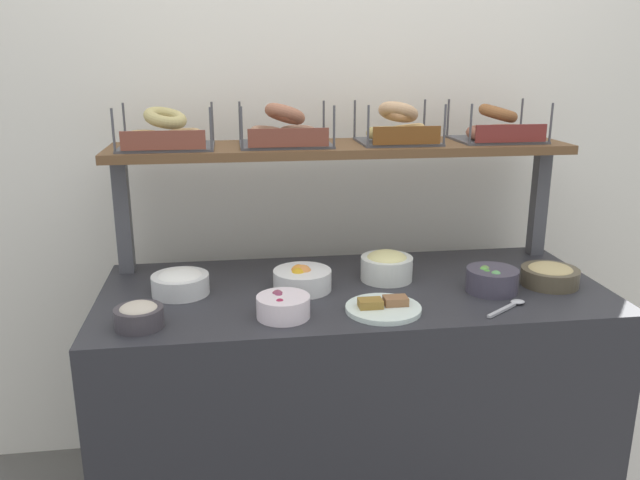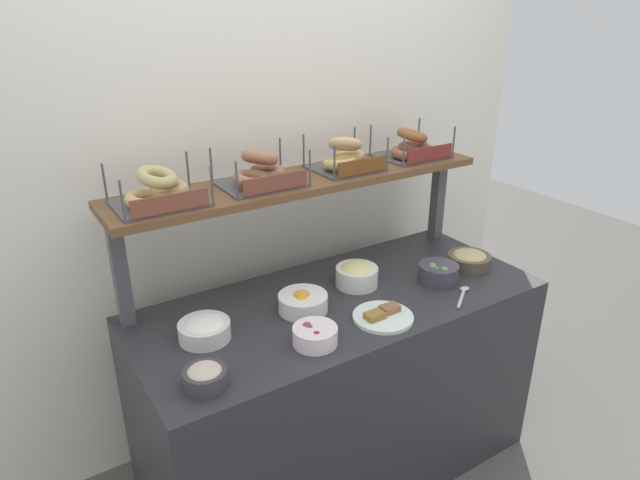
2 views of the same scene
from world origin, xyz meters
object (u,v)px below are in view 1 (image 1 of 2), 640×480
object	(u,v)px
bowl_tuna_salad	(139,315)
bowl_veggie_mix	(492,280)
bagel_basket_cinnamon_raisin	(497,128)
bowl_beet_salad	(283,306)
serving_spoon_near_plate	(511,305)
bowl_fruit_salad	(302,279)
bowl_cream_cheese	(180,282)
bagel_basket_sesame	(166,134)
bowl_hummus	(550,275)
bagel_basket_everything	(285,131)
bagel_basket_plain	(397,128)
serving_plate_white	(383,308)
bowl_egg_salad	(387,266)

from	to	relation	value
bowl_tuna_salad	bowl_veggie_mix	world-z (taller)	bowl_veggie_mix
bagel_basket_cinnamon_raisin	bowl_tuna_salad	bearing A→B (deg)	-157.79
bowl_tuna_salad	bowl_veggie_mix	bearing A→B (deg)	6.87
bowl_beet_salad	serving_spoon_near_plate	distance (m)	0.68
serving_spoon_near_plate	bowl_fruit_salad	bearing A→B (deg)	158.16
bowl_cream_cheese	bagel_basket_sesame	xyz separation A→B (m)	(-0.04, 0.23, 0.44)
bowl_tuna_salad	bowl_beet_salad	world-z (taller)	same
bowl_fruit_salad	bagel_basket_sesame	xyz separation A→B (m)	(-0.42, 0.25, 0.44)
bowl_hummus	bagel_basket_cinnamon_raisin	world-z (taller)	bagel_basket_cinnamon_raisin
bowl_fruit_salad	bagel_basket_everything	distance (m)	0.51
bagel_basket_everything	bagel_basket_plain	world-z (taller)	bagel_basket_plain
bowl_fruit_salad	bagel_basket_sesame	distance (m)	0.66
bowl_cream_cheese	serving_plate_white	bearing A→B (deg)	-20.91
bagel_basket_plain	bowl_veggie_mix	bearing A→B (deg)	-57.68
bowl_beet_salad	bowl_fruit_salad	bearing A→B (deg)	69.45
bowl_egg_salad	serving_spoon_near_plate	size ratio (longest dim) A/B	1.12
bowl_veggie_mix	bagel_basket_sesame	world-z (taller)	bagel_basket_sesame
bagel_basket_everything	bowl_cream_cheese	bearing A→B (deg)	-146.22
bowl_veggie_mix	bagel_basket_everything	bearing A→B (deg)	150.23
serving_spoon_near_plate	bagel_basket_sesame	distance (m)	1.22
bowl_fruit_salad	bowl_beet_salad	bearing A→B (deg)	-110.55
bowl_cream_cheese	serving_plate_white	world-z (taller)	bowl_cream_cheese
bowl_hummus	bowl_tuna_salad	bearing A→B (deg)	-172.98
bowl_cream_cheese	bowl_veggie_mix	bearing A→B (deg)	-6.79
bowl_cream_cheese	bagel_basket_cinnamon_raisin	xyz separation A→B (m)	(1.12, 0.25, 0.44)
bowl_beet_salad	bagel_basket_plain	xyz separation A→B (m)	(0.45, 0.48, 0.45)
bowl_cream_cheese	serving_spoon_near_plate	distance (m)	1.02
bagel_basket_everything	serving_spoon_near_plate	bearing A→B (deg)	-38.51
bowl_veggie_mix	bowl_cream_cheese	bearing A→B (deg)	173.21
bagel_basket_sesame	bagel_basket_everything	size ratio (longest dim) A/B	1.00
bagel_basket_cinnamon_raisin	serving_plate_white	bearing A→B (deg)	-137.22
bagel_basket_sesame	bagel_basket_cinnamon_raisin	distance (m)	1.15
bowl_egg_salad	serving_plate_white	size ratio (longest dim) A/B	0.77
bowl_veggie_mix	serving_plate_white	distance (m)	0.40
bowl_hummus	bowl_egg_salad	distance (m)	0.53
bagel_basket_everything	bagel_basket_plain	size ratio (longest dim) A/B	1.12
bowl_cream_cheese	bowl_beet_salad	xyz separation A→B (m)	(0.30, -0.23, -0.01)
bowl_hummus	bagel_basket_plain	size ratio (longest dim) A/B	0.67
bowl_fruit_salad	bowl_tuna_salad	bearing A→B (deg)	-154.57
bagel_basket_plain	bowl_cream_cheese	bearing A→B (deg)	-161.96
bowl_beet_salad	bagel_basket_everything	xyz separation A→B (m)	(0.05, 0.47, 0.45)
bowl_veggie_mix	serving_plate_white	bearing A→B (deg)	-163.50
bowl_tuna_salad	serving_plate_white	world-z (taller)	bowl_tuna_salad
bowl_veggie_mix	bowl_cream_cheese	size ratio (longest dim) A/B	0.91
bowl_hummus	serving_spoon_near_plate	world-z (taller)	bowl_hummus
serving_plate_white	serving_spoon_near_plate	distance (m)	0.38
bagel_basket_plain	bagel_basket_everything	bearing A→B (deg)	-179.21
bowl_tuna_salad	bagel_basket_everything	world-z (taller)	bagel_basket_everything
bowl_cream_cheese	bowl_beet_salad	bearing A→B (deg)	-37.16
bowl_beet_salad	bowl_egg_salad	size ratio (longest dim) A/B	0.89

